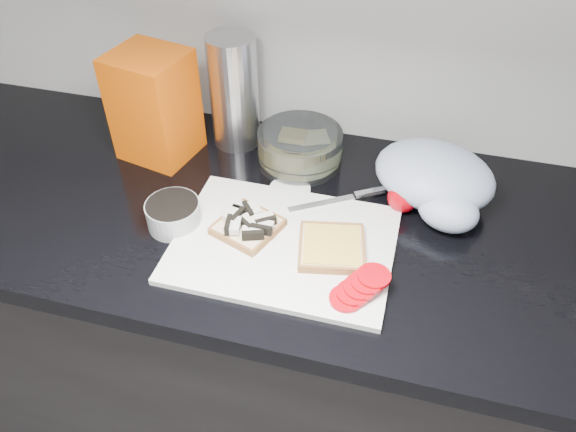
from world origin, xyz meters
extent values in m
cube|color=black|center=(0.00, 1.20, 0.43)|extent=(3.50, 0.60, 0.86)
cube|color=black|center=(0.00, 1.20, 0.88)|extent=(3.50, 0.64, 0.04)
cube|color=silver|center=(-0.05, 1.10, 0.91)|extent=(0.40, 0.30, 0.01)
cube|color=beige|center=(-0.13, 1.12, 0.92)|extent=(0.14, 0.14, 0.01)
cube|color=silver|center=(-0.14, 1.15, 0.93)|extent=(0.04, 0.03, 0.01)
cube|color=black|center=(-0.14, 1.15, 0.93)|extent=(0.04, 0.01, 0.02)
cube|color=silver|center=(-0.12, 1.15, 0.94)|extent=(0.04, 0.04, 0.01)
cube|color=black|center=(-0.12, 1.15, 0.94)|extent=(0.03, 0.04, 0.02)
cube|color=silver|center=(-0.10, 1.13, 0.93)|extent=(0.04, 0.04, 0.01)
cube|color=black|center=(-0.10, 1.13, 0.93)|extent=(0.04, 0.03, 0.02)
cube|color=silver|center=(-0.16, 1.13, 0.94)|extent=(0.03, 0.04, 0.01)
cube|color=black|center=(-0.16, 1.13, 0.94)|extent=(0.02, 0.04, 0.02)
cube|color=silver|center=(-0.12, 1.12, 0.93)|extent=(0.04, 0.04, 0.01)
cube|color=black|center=(-0.12, 1.12, 0.93)|extent=(0.04, 0.03, 0.02)
cube|color=silver|center=(-0.11, 1.09, 0.93)|extent=(0.04, 0.03, 0.01)
cube|color=black|center=(-0.11, 1.09, 0.93)|extent=(0.04, 0.02, 0.02)
cube|color=silver|center=(-0.14, 1.10, 0.94)|extent=(0.03, 0.04, 0.01)
cube|color=black|center=(-0.14, 1.10, 0.94)|extent=(0.02, 0.04, 0.02)
cube|color=silver|center=(-0.09, 1.11, 0.94)|extent=(0.04, 0.02, 0.01)
cube|color=black|center=(-0.09, 1.11, 0.94)|extent=(0.04, 0.01, 0.02)
cube|color=beige|center=(0.04, 1.11, 0.92)|extent=(0.14, 0.14, 0.02)
cube|color=gold|center=(0.04, 1.11, 0.93)|extent=(0.12, 0.12, 0.00)
cylinder|color=#B7040E|center=(0.08, 1.00, 0.92)|extent=(0.07, 0.07, 0.01)
cylinder|color=#B7040E|center=(0.09, 1.01, 0.92)|extent=(0.07, 0.07, 0.01)
cylinder|color=#B7040E|center=(0.10, 1.02, 0.92)|extent=(0.08, 0.08, 0.01)
cylinder|color=#B7040E|center=(0.11, 1.03, 0.93)|extent=(0.08, 0.08, 0.01)
cylinder|color=#B7040E|center=(0.12, 1.04, 0.93)|extent=(0.08, 0.08, 0.01)
cube|color=silver|center=(-0.01, 1.23, 0.91)|extent=(0.12, 0.09, 0.00)
cube|color=silver|center=(0.08, 1.28, 0.92)|extent=(0.06, 0.04, 0.01)
cylinder|color=#979C9C|center=(-0.27, 1.11, 0.93)|extent=(0.10, 0.10, 0.05)
cylinder|color=black|center=(-0.27, 1.11, 0.95)|extent=(0.10, 0.10, 0.01)
cylinder|color=silver|center=(-0.08, 1.27, 0.90)|extent=(0.09, 0.09, 0.01)
cylinder|color=silver|center=(-0.09, 1.37, 0.94)|extent=(0.18, 0.18, 0.08)
cube|color=gold|center=(-0.10, 1.37, 0.93)|extent=(0.06, 0.04, 0.04)
cube|color=#ECDE8D|center=(-0.06, 1.38, 0.92)|extent=(0.08, 0.07, 0.01)
cube|color=#D93F03|center=(-0.40, 1.33, 1.02)|extent=(0.17, 0.17, 0.23)
cylinder|color=#ACADB1|center=(-0.24, 1.41, 1.03)|extent=(0.11, 0.11, 0.25)
ellipsoid|color=silver|center=(0.20, 1.32, 0.95)|extent=(0.29, 0.26, 0.11)
ellipsoid|color=silver|center=(0.23, 1.24, 0.94)|extent=(0.14, 0.13, 0.07)
sphere|color=#B7040E|center=(0.15, 1.27, 0.93)|extent=(0.06, 0.06, 0.06)
camera|label=1|loc=(0.14, 0.40, 1.64)|focal=35.00mm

